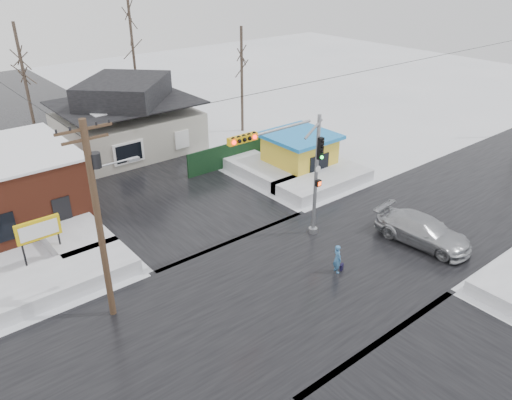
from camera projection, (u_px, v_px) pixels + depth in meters
ground at (298, 283)px, 24.33m from camera, size 120.00×120.00×0.00m
road_ns at (298, 282)px, 24.32m from camera, size 10.00×120.00×0.02m
road_ew at (298, 282)px, 24.32m from camera, size 120.00×10.00×0.02m
snowbank_nw at (62, 279)px, 23.95m from camera, size 7.00×3.00×0.80m
snowbank_ne at (324, 181)px, 34.08m from camera, size 7.00×3.00×0.80m
snowbank_nside_w at (65, 226)px, 28.55m from camera, size 3.00×8.00×0.80m
snowbank_nside_e at (255, 166)px, 36.43m from camera, size 3.00×8.00×0.80m
traffic_signal at (296, 166)px, 25.73m from camera, size 6.05×0.68×7.00m
utility_pole at (99, 212)px, 20.01m from camera, size 3.15×0.44×9.00m
marquee_sign at (39, 231)px, 25.00m from camera, size 2.20×0.21×2.55m
house at (127, 118)px, 39.58m from camera, size 10.40×8.40×5.76m
kiosk at (299, 153)px, 35.97m from camera, size 4.60×4.60×2.88m
fence at (233, 154)px, 37.32m from camera, size 8.00×0.12×1.80m
tree_far_left at (19, 51)px, 36.60m from camera, size 3.00×3.00×10.00m
tree_far_mid at (129, 15)px, 42.91m from camera, size 3.00×3.00×12.00m
tree_far_right at (241, 49)px, 41.79m from camera, size 3.00×3.00×9.00m
pedestrian at (337, 259)px, 24.81m from camera, size 0.52×0.65×1.54m
car at (423, 231)px, 27.28m from camera, size 2.74×5.54×1.55m
shopping_bag at (341, 267)px, 25.20m from camera, size 0.30×0.22×0.35m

